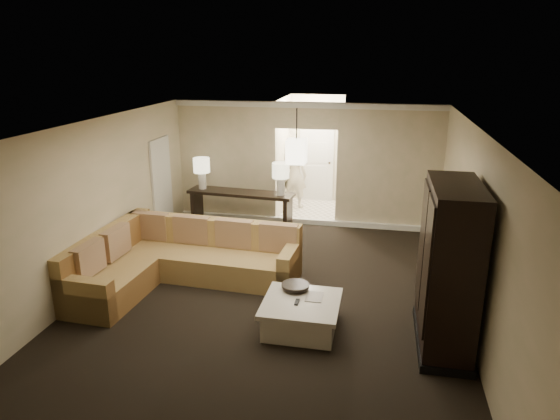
% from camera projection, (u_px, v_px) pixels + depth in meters
% --- Properties ---
extents(ground, '(8.00, 8.00, 0.00)m').
position_uv_depth(ground, '(267.00, 303.00, 7.97)').
color(ground, black).
rests_on(ground, ground).
extents(wall_back, '(6.00, 0.04, 2.80)m').
position_uv_depth(wall_back, '(306.00, 165.00, 11.28)').
color(wall_back, beige).
rests_on(wall_back, ground).
extents(wall_front, '(6.00, 0.04, 2.80)m').
position_uv_depth(wall_front, '(151.00, 386.00, 3.81)').
color(wall_front, beige).
rests_on(wall_front, ground).
extents(wall_left, '(0.04, 8.00, 2.80)m').
position_uv_depth(wall_left, '(87.00, 209.00, 8.11)').
color(wall_left, beige).
rests_on(wall_left, ground).
extents(wall_right, '(0.04, 8.00, 2.80)m').
position_uv_depth(wall_right, '(475.00, 234.00, 6.99)').
color(wall_right, beige).
rests_on(wall_right, ground).
extents(ceiling, '(6.00, 8.00, 0.02)m').
position_uv_depth(ceiling, '(266.00, 128.00, 7.12)').
color(ceiling, silver).
rests_on(ceiling, wall_back).
extents(crown_molding, '(6.00, 0.10, 0.12)m').
position_uv_depth(crown_molding, '(306.00, 105.00, 10.83)').
color(crown_molding, white).
rests_on(crown_molding, wall_back).
extents(baseboard, '(6.00, 0.10, 0.12)m').
position_uv_depth(baseboard, '(304.00, 221.00, 11.64)').
color(baseboard, white).
rests_on(baseboard, ground).
extents(side_door, '(0.05, 0.90, 2.10)m').
position_uv_depth(side_door, '(162.00, 186.00, 10.82)').
color(side_door, white).
rests_on(side_door, ground).
extents(foyer, '(1.44, 2.02, 2.80)m').
position_uv_depth(foyer, '(313.00, 157.00, 12.57)').
color(foyer, white).
rests_on(foyer, ground).
extents(sectional_sofa, '(3.43, 2.69, 0.99)m').
position_uv_depth(sectional_sofa, '(176.00, 261.00, 8.61)').
color(sectional_sofa, brown).
rests_on(sectional_sofa, ground).
extents(coffee_table, '(1.10, 1.10, 0.46)m').
position_uv_depth(coffee_table, '(301.00, 314.00, 7.19)').
color(coffee_table, beige).
rests_on(coffee_table, ground).
extents(console_table, '(2.40, 0.74, 0.91)m').
position_uv_depth(console_table, '(241.00, 208.00, 11.04)').
color(console_table, black).
rests_on(console_table, ground).
extents(armoire, '(0.67, 1.57, 2.26)m').
position_uv_depth(armoire, '(448.00, 271.00, 6.57)').
color(armoire, black).
rests_on(armoire, ground).
extents(drink_table, '(0.42, 0.42, 0.52)m').
position_uv_depth(drink_table, '(295.00, 293.00, 7.50)').
color(drink_table, black).
rests_on(drink_table, ground).
extents(table_lamp_left, '(0.36, 0.36, 0.70)m').
position_uv_depth(table_lamp_left, '(202.00, 168.00, 11.03)').
color(table_lamp_left, silver).
rests_on(table_lamp_left, console_table).
extents(table_lamp_right, '(0.36, 0.36, 0.70)m').
position_uv_depth(table_lamp_right, '(281.00, 174.00, 10.55)').
color(table_lamp_right, silver).
rests_on(table_lamp_right, console_table).
extents(pendant_light, '(0.38, 0.38, 1.09)m').
position_uv_depth(pendant_light, '(296.00, 151.00, 9.90)').
color(pendant_light, black).
rests_on(pendant_light, ceiling).
extents(person, '(0.74, 0.56, 1.87)m').
position_uv_depth(person, '(295.00, 172.00, 12.65)').
color(person, beige).
rests_on(person, ground).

